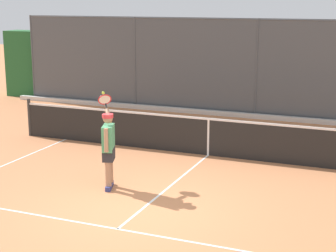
% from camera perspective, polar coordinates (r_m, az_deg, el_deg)
% --- Properties ---
extents(ground_plane, '(60.00, 60.00, 0.00)m').
position_cam_1_polar(ground_plane, '(10.31, -2.97, -8.82)').
color(ground_plane, '#C67A4C').
extents(court_line_markings, '(8.43, 8.96, 0.01)m').
position_cam_1_polar(court_line_markings, '(9.29, -6.30, -11.40)').
color(court_line_markings, white).
rests_on(court_line_markings, ground).
extents(fence_backdrop, '(20.52, 1.37, 3.23)m').
position_cam_1_polar(fence_backdrop, '(18.85, 9.58, 5.14)').
color(fence_backdrop, '#474C51').
rests_on(fence_backdrop, ground).
extents(tennis_net, '(10.84, 0.09, 1.07)m').
position_cam_1_polar(tennis_net, '(13.73, 4.21, -1.06)').
color(tennis_net, '#2D2D2D').
rests_on(tennis_net, ground).
extents(tennis_player, '(0.80, 1.19, 1.87)m').
position_cam_1_polar(tennis_player, '(11.31, -6.21, -2.00)').
color(tennis_player, navy).
rests_on(tennis_player, ground).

